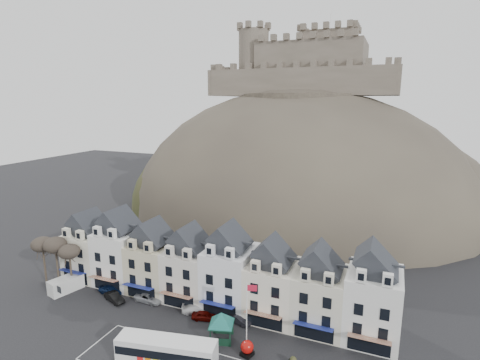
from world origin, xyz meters
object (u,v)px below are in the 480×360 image
at_px(car_maroon, 205,316).
at_px(car_charcoal, 239,319).
at_px(car_black, 114,297).
at_px(red_buoy, 247,348).
at_px(bus, 167,351).
at_px(car_white, 196,309).
at_px(bus_shelter, 221,319).
at_px(car_silver, 149,298).
at_px(flagpole, 247,312).
at_px(white_van, 66,284).
at_px(car_navy, 110,290).

bearing_deg(car_maroon, car_charcoal, -90.03).
bearing_deg(car_black, red_buoy, -79.07).
bearing_deg(bus, car_white, 90.07).
bearing_deg(bus_shelter, car_charcoal, 65.34).
bearing_deg(car_white, car_silver, 66.40).
xyz_separation_m(red_buoy, car_charcoal, (-3.60, 5.90, -0.38)).
distance_m(red_buoy, car_black, 24.12).
relative_size(bus, car_black, 3.00).
bearing_deg(bus, car_black, 138.92).
height_order(flagpole, white_van, flagpole).
distance_m(car_white, car_charcoal, 6.80).
relative_size(flagpole, car_charcoal, 2.36).
height_order(white_van, car_navy, white_van).
bearing_deg(bus_shelter, flagpole, -23.48).
bearing_deg(car_maroon, white_van, 80.49).
height_order(car_black, car_white, car_black).
height_order(bus, bus_shelter, bus_shelter).
xyz_separation_m(flagpole, white_van, (-32.90, 2.27, -4.01)).
bearing_deg(car_black, car_navy, 75.37).
bearing_deg(red_buoy, car_silver, 162.50).
xyz_separation_m(bus, car_white, (-2.17, 11.05, -1.26)).
bearing_deg(car_charcoal, car_white, 102.77).
bearing_deg(car_silver, white_van, 101.69).
xyz_separation_m(car_black, car_white, (13.40, 2.05, -0.06)).
distance_m(bus, bus_shelter, 7.94).
bearing_deg(white_van, red_buoy, 9.20).
bearing_deg(car_charcoal, bus_shelter, -175.31).
distance_m(bus_shelter, red_buoy, 4.96).
height_order(red_buoy, car_charcoal, red_buoy).
xyz_separation_m(car_white, car_maroon, (2.00, -1.10, 0.02)).
xyz_separation_m(red_buoy, flagpole, (-0.41, 1.15, 4.19)).
height_order(car_navy, car_charcoal, car_navy).
bearing_deg(car_navy, car_black, -116.42).
bearing_deg(bus, car_navy, 138.30).
relative_size(red_buoy, white_van, 0.35).
bearing_deg(car_silver, red_buoy, -105.57).
bearing_deg(car_navy, car_maroon, -83.51).
height_order(flagpole, car_silver, flagpole).
bearing_deg(car_navy, car_charcoal, -80.34).
height_order(flagpole, car_maroon, flagpole).
xyz_separation_m(bus, car_navy, (-17.77, 10.53, -1.17)).
bearing_deg(car_silver, car_charcoal, -88.14).
relative_size(red_buoy, car_navy, 0.48).
distance_m(bus_shelter, flagpole, 4.40).
bearing_deg(car_charcoal, flagpole, -133.19).
relative_size(flagpole, car_navy, 2.21).
bearing_deg(flagpole, car_silver, 165.45).
bearing_deg(car_black, bus_shelter, -76.38).
bearing_deg(red_buoy, bus_shelter, 158.96).
distance_m(red_buoy, car_maroon, 9.69).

